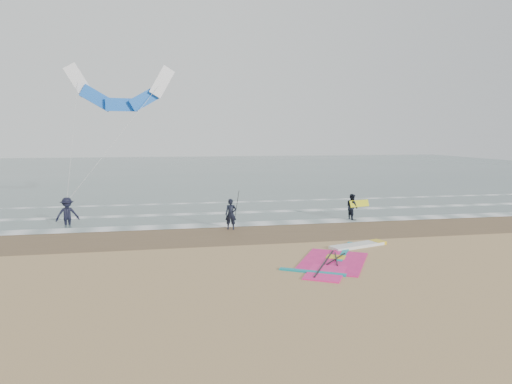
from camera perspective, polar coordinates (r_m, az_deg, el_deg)
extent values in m
plane|color=tan|center=(17.60, 6.19, -9.06)|extent=(120.00, 120.00, 0.00)
cube|color=#47605E|center=(64.52, -6.40, 2.77)|extent=(120.00, 80.00, 0.02)
cube|color=brown|center=(23.22, 1.84, -5.03)|extent=(120.00, 5.00, 0.01)
cube|color=white|center=(25.32, 0.74, -3.94)|extent=(120.00, 1.20, 0.02)
cube|color=white|center=(29.00, -0.77, -2.52)|extent=(120.00, 0.70, 0.02)
cube|color=white|center=(33.38, -2.13, -1.24)|extent=(120.00, 0.50, 0.01)
cube|color=white|center=(20.71, 12.51, -6.53)|extent=(2.71, 1.44, 0.13)
cube|color=yellow|center=(21.51, 14.97, -6.08)|extent=(0.65, 0.75, 0.14)
cube|color=#F71F7E|center=(18.14, 9.60, -8.56)|extent=(3.70, 4.08, 0.04)
cube|color=#F71F7E|center=(16.64, 8.67, -9.98)|extent=(2.05, 2.28, 0.05)
cube|color=#0C8C99|center=(19.74, 11.09, -7.28)|extent=(1.89, 3.04, 0.05)
cube|color=#0C8C99|center=(16.70, 7.04, -9.88)|extent=(2.22, 1.41, 0.05)
cube|color=yellow|center=(18.72, 9.95, -8.05)|extent=(0.96, 0.92, 0.05)
cylinder|color=black|center=(17.80, 8.55, -8.74)|extent=(1.95, 3.32, 0.06)
cylinder|color=black|center=(18.38, 9.99, -8.18)|extent=(1.30, 1.44, 0.04)
cylinder|color=black|center=(18.38, 9.99, -8.18)|extent=(0.63, 1.82, 0.04)
imported|color=black|center=(23.77, -3.16, -2.79)|extent=(0.66, 0.51, 1.61)
imported|color=black|center=(26.95, 11.92, -1.83)|extent=(0.71, 0.84, 1.53)
imported|color=black|center=(26.81, -22.55, -1.89)|extent=(1.37, 1.05, 1.88)
cylinder|color=black|center=(23.75, -2.45, -1.88)|extent=(0.17, 0.86, 1.82)
cube|color=yellow|center=(26.98, 12.79, -1.41)|extent=(1.30, 0.51, 0.39)
cube|color=white|center=(29.60, -21.38, 12.91)|extent=(1.59, 0.49, 2.02)
cube|color=blue|center=(29.35, -19.28, 11.03)|extent=(1.98, 0.59, 1.61)
cube|color=blue|center=(29.16, -16.47, 10.42)|extent=(1.85, 0.56, 0.77)
cube|color=blue|center=(29.09, -13.69, 11.26)|extent=(1.98, 0.59, 1.61)
cube|color=white|center=(29.15, -11.68, 13.34)|extent=(1.59, 0.49, 2.02)
cylinder|color=beige|center=(27.97, -21.96, 6.22)|extent=(0.35, 3.05, 6.84)
cylinder|color=beige|center=(27.61, -16.97, 6.42)|extent=(5.22, 3.05, 6.85)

